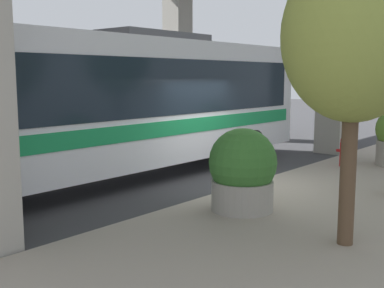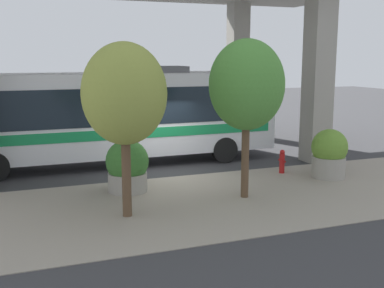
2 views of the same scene
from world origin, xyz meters
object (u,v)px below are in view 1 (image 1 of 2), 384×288
object	(u,v)px
planter_front	(242,171)
bus	(122,99)
fire_hydrant	(343,152)
street_tree_near	(354,37)

from	to	relation	value
planter_front	bus	bearing A→B (deg)	-6.88
bus	fire_hydrant	world-z (taller)	bus
fire_hydrant	street_tree_near	xyz separation A→B (m)	(-2.63, 6.15, 2.70)
bus	fire_hydrant	xyz separation A→B (m)	(-3.56, -5.13, -1.57)
fire_hydrant	planter_front	world-z (taller)	planter_front
fire_hydrant	planter_front	size ratio (longest dim) A/B	0.53
fire_hydrant	street_tree_near	size ratio (longest dim) A/B	0.19
planter_front	fire_hydrant	bearing A→B (deg)	-86.35
bus	fire_hydrant	size ratio (longest dim) A/B	14.40
planter_front	street_tree_near	size ratio (longest dim) A/B	0.36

